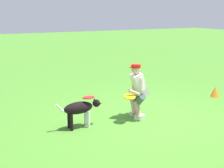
# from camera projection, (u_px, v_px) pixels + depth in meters

# --- Properties ---
(ground_plane) EXTENTS (60.00, 60.00, 0.00)m
(ground_plane) POSITION_uv_depth(u_px,v_px,m) (151.00, 120.00, 6.72)
(ground_plane) COLOR #49882C
(person) EXTENTS (0.63, 0.66, 1.29)m
(person) POSITION_uv_depth(u_px,v_px,m) (138.00, 89.00, 6.72)
(person) COLOR silver
(person) RESTS_ON ground_plane
(dog) EXTENTS (1.07, 0.27, 0.62)m
(dog) POSITION_uv_depth(u_px,v_px,m) (81.00, 109.00, 6.19)
(dog) COLOR black
(dog) RESTS_ON ground_plane
(frisbee_flying) EXTENTS (0.28, 0.28, 0.05)m
(frisbee_flying) POSITION_uv_depth(u_px,v_px,m) (88.00, 97.00, 6.22)
(frisbee_flying) COLOR red
(frisbee_held) EXTENTS (0.34, 0.33, 0.09)m
(frisbee_held) POSITION_uv_depth(u_px,v_px,m) (130.00, 97.00, 6.43)
(frisbee_held) COLOR yellow
(frisbee_held) RESTS_ON person
(training_cone) EXTENTS (0.28, 0.28, 0.31)m
(training_cone) POSITION_uv_depth(u_px,v_px,m) (215.00, 92.00, 8.53)
(training_cone) COLOR orange
(training_cone) RESTS_ON ground_plane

